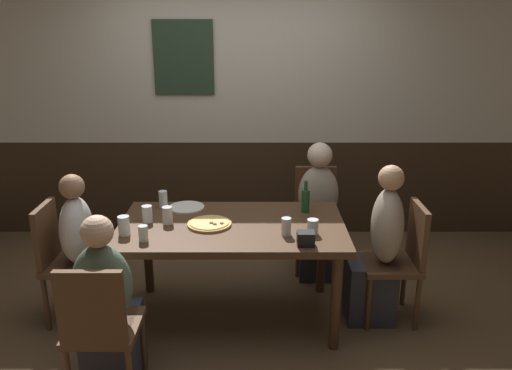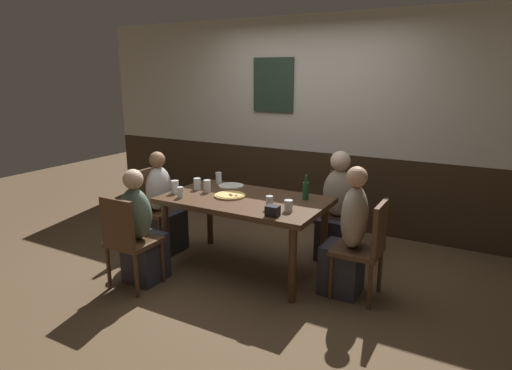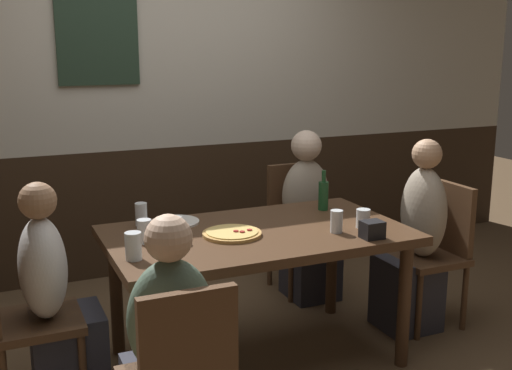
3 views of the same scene
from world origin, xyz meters
name	(u,v)px [view 2 (image 2 of 3)]	position (x,y,z in m)	size (l,w,h in m)	color
ground_plane	(245,268)	(0.00, 0.00, 0.00)	(12.00, 12.00, 0.00)	brown
wall_back	(311,123)	(0.00, 1.65, 1.30)	(6.40, 0.13, 2.60)	#332316
dining_table	(245,206)	(0.00, 0.00, 0.66)	(1.58, 0.92, 0.74)	#472D1C
chair_left_near	(128,238)	(-0.70, -0.87, 0.50)	(0.40, 0.40, 0.88)	#513521
chair_head_west	(152,204)	(-1.21, 0.00, 0.50)	(0.40, 0.40, 0.88)	#513521
chair_head_east	(366,245)	(1.21, 0.00, 0.50)	(0.40, 0.40, 0.88)	#513521
chair_right_far	(341,209)	(0.70, 0.87, 0.50)	(0.40, 0.40, 0.88)	#513521
person_left_near	(141,236)	(-0.70, -0.71, 0.46)	(0.34, 0.37, 1.10)	#2D2D38
person_head_west	(163,210)	(-1.04, 0.00, 0.46)	(0.37, 0.34, 1.10)	#2D2D38
person_head_east	(348,242)	(1.04, 0.00, 0.49)	(0.37, 0.34, 1.17)	#2D2D38
person_right_far	(336,214)	(0.70, 0.71, 0.49)	(0.34, 0.37, 1.15)	#2D2D38
pizza	(230,195)	(-0.15, -0.02, 0.75)	(0.31, 0.31, 0.03)	tan
highball_clear	(270,203)	(0.37, -0.19, 0.79)	(0.07, 0.07, 0.12)	silver
tumbler_water	(219,179)	(-0.54, 0.35, 0.80)	(0.07, 0.07, 0.13)	silver
tumbler_short	(197,185)	(-0.60, 0.04, 0.79)	(0.07, 0.07, 0.12)	silver
beer_glass_half	(180,193)	(-0.56, -0.29, 0.79)	(0.06, 0.06, 0.11)	silver
pint_glass_amber	(175,188)	(-0.70, -0.19, 0.80)	(0.08, 0.08, 0.13)	silver
pint_glass_pale	(207,186)	(-0.45, 0.01, 0.80)	(0.07, 0.07, 0.12)	silver
beer_glass_tall	(288,207)	(0.55, -0.17, 0.78)	(0.08, 0.08, 0.10)	silver
beer_bottle_green	(306,190)	(0.54, 0.24, 0.83)	(0.06, 0.06, 0.24)	#194723
plate_white_large	(231,186)	(-0.36, 0.32, 0.75)	(0.27, 0.27, 0.01)	white
condiment_caddy	(273,211)	(0.48, -0.35, 0.79)	(0.11, 0.09, 0.09)	black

